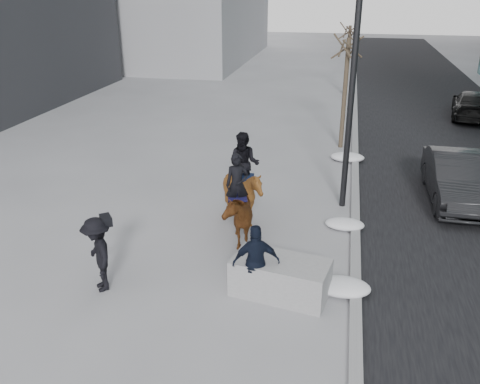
% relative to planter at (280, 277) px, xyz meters
% --- Properties ---
extents(ground, '(120.00, 120.00, 0.00)m').
position_rel_planter_xyz_m(ground, '(-1.34, 0.87, -0.42)').
color(ground, gray).
rests_on(ground, ground).
extents(road, '(8.00, 90.00, 0.01)m').
position_rel_planter_xyz_m(road, '(5.66, 10.87, -0.42)').
color(road, black).
rests_on(road, ground).
extents(curb, '(0.25, 90.00, 0.12)m').
position_rel_planter_xyz_m(curb, '(1.66, 10.87, -0.36)').
color(curb, gray).
rests_on(curb, ground).
extents(planter, '(2.25, 1.41, 0.84)m').
position_rel_planter_xyz_m(planter, '(0.00, 0.00, 0.00)').
color(planter, gray).
rests_on(planter, ground).
extents(car_near, '(1.59, 4.54, 1.49)m').
position_rel_planter_xyz_m(car_near, '(4.71, 6.29, 0.33)').
color(car_near, black).
rests_on(car_near, ground).
extents(car_far, '(2.65, 4.91, 1.35)m').
position_rel_planter_xyz_m(car_far, '(7.41, 17.55, 0.26)').
color(car_far, black).
rests_on(car_far, ground).
extents(tree_near, '(1.20, 1.20, 4.90)m').
position_rel_planter_xyz_m(tree_near, '(1.06, 11.23, 2.03)').
color(tree_near, '#372C20').
rests_on(tree_near, ground).
extents(tree_far, '(1.20, 1.20, 4.49)m').
position_rel_planter_xyz_m(tree_far, '(1.06, 21.72, 1.83)').
color(tree_far, '#33291E').
rests_on(tree_far, ground).
extents(mounted_left, '(1.36, 2.04, 2.42)m').
position_rel_planter_xyz_m(mounted_left, '(-1.47, 2.19, 0.48)').
color(mounted_left, '#49210E').
rests_on(mounted_left, ground).
extents(mounted_right, '(1.40, 1.58, 2.66)m').
position_rel_planter_xyz_m(mounted_right, '(-1.52, 3.35, 0.65)').
color(mounted_right, '#512B10').
rests_on(mounted_right, ground).
extents(feeder, '(1.11, 1.00, 1.75)m').
position_rel_planter_xyz_m(feeder, '(-0.50, -0.24, 0.46)').
color(feeder, black).
rests_on(feeder, ground).
extents(camera_crew, '(1.21, 1.30, 1.75)m').
position_rel_planter_xyz_m(camera_crew, '(-3.99, -0.62, 0.47)').
color(camera_crew, black).
rests_on(camera_crew, ground).
extents(lamppost, '(0.25, 0.80, 9.09)m').
position_rel_planter_xyz_m(lamppost, '(1.26, 5.20, 4.57)').
color(lamppost, black).
rests_on(lamppost, ground).
extents(snow_piles, '(1.29, 9.94, 0.33)m').
position_rel_planter_xyz_m(snow_piles, '(1.36, 4.65, -0.26)').
color(snow_piles, silver).
rests_on(snow_piles, ground).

